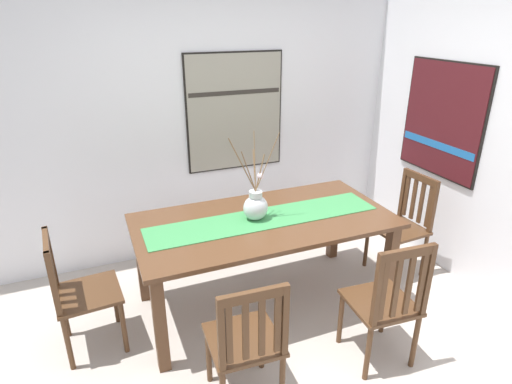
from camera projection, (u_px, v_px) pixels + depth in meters
ground_plane at (301, 362)px, 2.95m from camera, size 6.40×6.40×0.03m
wall_back at (215, 114)px, 4.01m from camera, size 6.40×0.12×2.70m
dining_table at (264, 230)px, 3.30m from camera, size 1.98×0.99×0.77m
table_runner at (264, 218)px, 3.26m from camera, size 1.82×0.36×0.01m
centerpiece_vase at (256, 205)px, 3.21m from camera, size 0.39×0.21×0.67m
chair_0 at (247, 341)px, 2.45m from camera, size 0.44×0.44×0.92m
chair_1 at (404, 223)px, 3.83m from camera, size 0.45×0.45×0.93m
chair_2 at (78, 291)px, 2.90m from camera, size 0.45×0.45×0.91m
chair_3 at (387, 302)px, 2.77m from camera, size 0.45×0.45×0.96m
painting_on_back_wall at (235, 112)px, 4.01m from camera, size 0.95×0.05×1.10m
painting_on_side_wall at (443, 120)px, 3.76m from camera, size 0.05×0.90×1.01m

